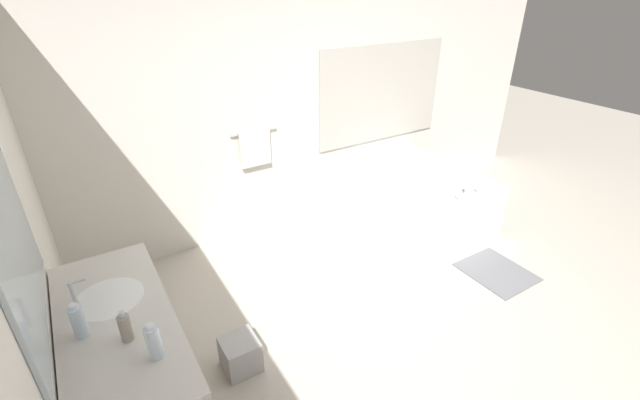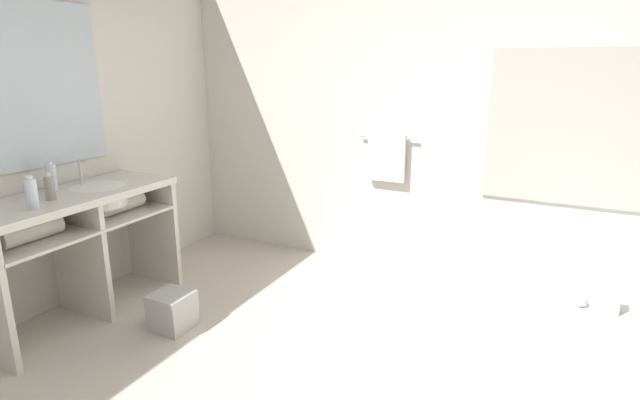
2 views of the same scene
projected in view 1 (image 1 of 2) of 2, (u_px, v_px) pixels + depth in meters
name	position (u px, v px, depth m)	size (l,w,h in m)	color
ground_plane	(415.00, 345.00, 3.29)	(16.00, 16.00, 0.00)	beige
wall_back_with_blinds	(281.00, 104.00, 4.35)	(7.40, 0.13, 2.70)	silver
wall_left_with_mirror	(12.00, 324.00, 1.62)	(0.08, 7.40, 2.70)	silver
vanity_counter	(125.00, 349.00, 2.40)	(0.58, 1.39, 0.90)	silver
sink_faucet	(75.00, 296.00, 2.31)	(0.09, 0.04, 0.18)	silver
bathtub	(418.00, 193.00, 4.82)	(1.02, 1.52, 0.72)	white
water_bottle_1	(79.00, 321.00, 2.14)	(0.07, 0.07, 0.20)	silver
water_bottle_2	(154.00, 342.00, 2.02)	(0.07, 0.07, 0.20)	silver
soap_dispenser	(125.00, 328.00, 2.12)	(0.06, 0.06, 0.18)	gray
waste_bin	(240.00, 354.00, 3.05)	(0.25, 0.25, 0.25)	#B2B2B2
bath_mat	(497.00, 272.00, 4.07)	(0.54, 0.62, 0.02)	slate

